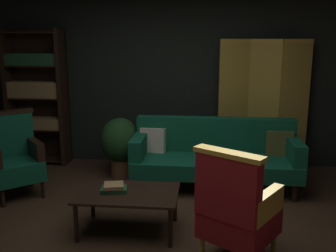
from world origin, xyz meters
name	(u,v)px	position (x,y,z in m)	size (l,w,h in m)	color
ground_plane	(160,239)	(0.00, 0.00, 0.00)	(10.00, 10.00, 0.00)	#3D2819
back_wall	(179,73)	(0.00, 2.45, 1.40)	(7.20, 0.10, 2.80)	black
folding_screen	(263,104)	(1.24, 2.20, 0.99)	(1.30, 0.23, 1.90)	#B29338
bookshelf	(37,95)	(-2.15, 2.19, 1.07)	(0.90, 0.32, 2.05)	black
velvet_couch	(215,153)	(0.55, 1.45, 0.45)	(2.12, 0.78, 0.88)	black
coffee_table	(128,196)	(-0.33, 0.13, 0.37)	(1.00, 0.64, 0.42)	black
armchair_gilt_accent	(236,209)	(0.70, -0.30, 0.49)	(0.80, 0.80, 1.04)	gold
armchair_wing_left	(14,157)	(-1.91, 0.92, 0.49)	(0.81, 0.81, 1.04)	black
potted_plant	(120,143)	(-0.76, 1.69, 0.49)	(0.55, 0.55, 0.84)	brown
book_green_cloth	(114,189)	(-0.48, 0.14, 0.44)	(0.25, 0.17, 0.04)	#1E4C28
book_tan_leather	(114,186)	(-0.48, 0.14, 0.48)	(0.19, 0.18, 0.04)	#9E7A47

